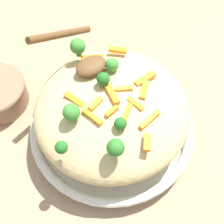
# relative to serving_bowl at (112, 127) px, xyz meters

# --- Properties ---
(ground_plane) EXTENTS (2.40, 2.40, 0.00)m
(ground_plane) POSITION_rel_serving_bowl_xyz_m (0.00, 0.00, -0.02)
(ground_plane) COLOR #9E7F60
(serving_bowl) EXTENTS (0.31, 0.31, 0.04)m
(serving_bowl) POSITION_rel_serving_bowl_xyz_m (0.00, 0.00, 0.00)
(serving_bowl) COLOR silver
(serving_bowl) RESTS_ON ground_plane
(pasta_mound) EXTENTS (0.27, 0.27, 0.09)m
(pasta_mound) POSITION_rel_serving_bowl_xyz_m (0.00, 0.00, 0.06)
(pasta_mound) COLOR #D1BA7A
(pasta_mound) RESTS_ON serving_bowl
(carrot_piece_0) EXTENTS (0.02, 0.04, 0.01)m
(carrot_piece_0) POSITION_rel_serving_bowl_xyz_m (0.05, -0.03, 0.10)
(carrot_piece_0) COLOR orange
(carrot_piece_0) RESTS_ON pasta_mound
(carrot_piece_1) EXTENTS (0.02, 0.04, 0.01)m
(carrot_piece_1) POSITION_rel_serving_bowl_xyz_m (-0.00, -0.00, 0.11)
(carrot_piece_1) COLOR orange
(carrot_piece_1) RESTS_ON pasta_mound
(carrot_piece_2) EXTENTS (0.03, 0.03, 0.01)m
(carrot_piece_2) POSITION_rel_serving_bowl_xyz_m (-0.05, 0.02, 0.11)
(carrot_piece_2) COLOR orange
(carrot_piece_2) RESTS_ON pasta_mound
(carrot_piece_3) EXTENTS (0.03, 0.02, 0.01)m
(carrot_piece_3) POSITION_rel_serving_bowl_xyz_m (0.03, -0.00, 0.11)
(carrot_piece_3) COLOR orange
(carrot_piece_3) RESTS_ON pasta_mound
(carrot_piece_4) EXTENTS (0.04, 0.03, 0.01)m
(carrot_piece_4) POSITION_rel_serving_bowl_xyz_m (-0.01, -0.09, 0.10)
(carrot_piece_4) COLOR orange
(carrot_piece_4) RESTS_ON pasta_mound
(carrot_piece_5) EXTENTS (0.04, 0.01, 0.01)m
(carrot_piece_5) POSITION_rel_serving_bowl_xyz_m (-0.07, 0.00, 0.10)
(carrot_piece_5) COLOR orange
(carrot_piece_5) RESTS_ON pasta_mound
(carrot_piece_6) EXTENTS (0.03, 0.03, 0.01)m
(carrot_piece_6) POSITION_rel_serving_bowl_xyz_m (-0.06, -0.08, 0.10)
(carrot_piece_6) COLOR orange
(carrot_piece_6) RESTS_ON pasta_mound
(carrot_piece_7) EXTENTS (0.02, 0.04, 0.01)m
(carrot_piece_7) POSITION_rel_serving_bowl_xyz_m (0.05, 0.02, 0.11)
(carrot_piece_7) COLOR orange
(carrot_piece_7) RESTS_ON pasta_mound
(carrot_piece_8) EXTENTS (0.04, 0.03, 0.01)m
(carrot_piece_8) POSITION_rel_serving_bowl_xyz_m (-0.00, 0.04, 0.11)
(carrot_piece_8) COLOR orange
(carrot_piece_8) RESTS_ON pasta_mound
(carrot_piece_9) EXTENTS (0.04, 0.02, 0.01)m
(carrot_piece_9) POSITION_rel_serving_bowl_xyz_m (-0.03, 0.07, 0.10)
(carrot_piece_9) COLOR orange
(carrot_piece_9) RESTS_ON pasta_mound
(carrot_piece_10) EXTENTS (0.03, 0.01, 0.01)m
(carrot_piece_10) POSITION_rel_serving_bowl_xyz_m (0.02, 0.03, 0.11)
(carrot_piece_10) COLOR orange
(carrot_piece_10) RESTS_ON pasta_mound
(carrot_piece_11) EXTENTS (0.03, 0.03, 0.01)m
(carrot_piece_11) POSITION_rel_serving_bowl_xyz_m (-0.01, -0.07, 0.10)
(carrot_piece_11) COLOR orange
(carrot_piece_11) RESTS_ON pasta_mound
(carrot_piece_12) EXTENTS (0.02, 0.03, 0.01)m
(carrot_piece_12) POSITION_rel_serving_bowl_xyz_m (-0.00, 0.10, 0.10)
(carrot_piece_12) COLOR orange
(carrot_piece_12) RESTS_ON pasta_mound
(carrot_piece_13) EXTENTS (0.01, 0.03, 0.01)m
(carrot_piece_13) POSITION_rel_serving_bowl_xyz_m (-0.02, 0.03, 0.11)
(carrot_piece_13) COLOR orange
(carrot_piece_13) RESTS_ON pasta_mound
(carrot_piece_14) EXTENTS (0.03, 0.02, 0.01)m
(carrot_piece_14) POSITION_rel_serving_bowl_xyz_m (-0.02, -0.00, 0.11)
(carrot_piece_14) COLOR orange
(carrot_piece_14) RESTS_ON pasta_mound
(broccoli_floret_0) EXTENTS (0.02, 0.02, 0.03)m
(broccoli_floret_0) POSITION_rel_serving_bowl_xyz_m (0.11, 0.04, 0.11)
(broccoli_floret_0) COLOR #205B1C
(broccoli_floret_0) RESTS_ON pasta_mound
(broccoli_floret_1) EXTENTS (0.03, 0.03, 0.03)m
(broccoli_floret_1) POSITION_rel_serving_bowl_xyz_m (0.05, 0.09, 0.12)
(broccoli_floret_1) COLOR #296820
(broccoli_floret_1) RESTS_ON pasta_mound
(broccoli_floret_2) EXTENTS (0.02, 0.02, 0.03)m
(broccoli_floret_2) POSITION_rel_serving_bowl_xyz_m (0.00, -0.03, 0.12)
(broccoli_floret_2) COLOR #205B1C
(broccoli_floret_2) RESTS_ON pasta_mound
(broccoli_floret_3) EXTENTS (0.03, 0.03, 0.04)m
(broccoli_floret_3) POSITION_rel_serving_bowl_xyz_m (0.00, -0.11, 0.12)
(broccoli_floret_3) COLOR #377928
(broccoli_floret_3) RESTS_ON pasta_mound
(broccoli_floret_4) EXTENTS (0.03, 0.03, 0.03)m
(broccoli_floret_4) POSITION_rel_serving_bowl_xyz_m (0.07, 0.00, 0.12)
(broccoli_floret_4) COLOR #377928
(broccoli_floret_4) RESTS_ON pasta_mound
(broccoli_floret_5) EXTENTS (0.02, 0.02, 0.02)m
(broccoli_floret_5) POSITION_rel_serving_bowl_xyz_m (0.02, 0.05, 0.11)
(broccoli_floret_5) COLOR #205B1C
(broccoli_floret_5) RESTS_ON pasta_mound
(broccoli_floret_6) EXTENTS (0.02, 0.02, 0.03)m
(broccoli_floret_6) POSITION_rel_serving_bowl_xyz_m (-0.03, -0.05, 0.12)
(broccoli_floret_6) COLOR #377928
(broccoli_floret_6) RESTS_ON pasta_mound
(serving_spoon) EXTENTS (0.13, 0.10, 0.08)m
(serving_spoon) POSITION_rel_serving_bowl_xyz_m (0.01, -0.09, 0.12)
(serving_spoon) COLOR brown
(serving_spoon) RESTS_ON pasta_mound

